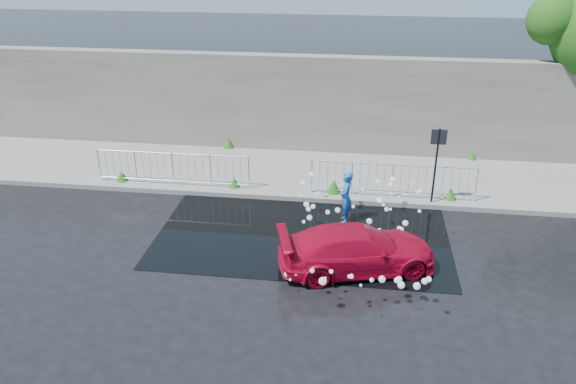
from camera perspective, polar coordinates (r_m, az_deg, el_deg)
name	(u,v)px	position (r m, az deg, el deg)	size (l,w,h in m)	color
ground	(281,249)	(14.98, -0.76, -5.80)	(90.00, 90.00, 0.00)	black
pavement	(301,173)	(19.38, 1.37, 1.96)	(30.00, 4.00, 0.15)	slate
curb	(294,198)	(17.57, 0.65, -0.57)	(30.00, 0.25, 0.16)	slate
retaining_wall	(309,104)	(20.82, 2.10, 8.96)	(30.00, 0.60, 3.50)	#58514A
puddle	(303,232)	(15.79, 1.56, -4.05)	(8.00, 5.00, 0.01)	black
sign_post	(437,154)	(17.06, 14.89, 3.76)	(0.45, 0.06, 2.50)	black
railing_left	(173,168)	(18.47, -11.63, 2.45)	(5.05, 0.05, 1.10)	silver
railing_right	(393,179)	(17.54, 10.57, 1.29)	(5.05, 0.05, 1.10)	silver
weeds	(293,172)	(18.81, 0.52, 2.09)	(12.17, 3.93, 0.44)	#155118
water_spray	(358,224)	(14.86, 7.11, -3.30)	(3.47, 5.72, 1.06)	white
red_car	(357,249)	(13.98, 7.06, -5.77)	(1.58, 3.90, 1.13)	#A60622
person	(346,197)	(16.08, 5.89, -0.53)	(0.56, 0.37, 1.54)	#2158A5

